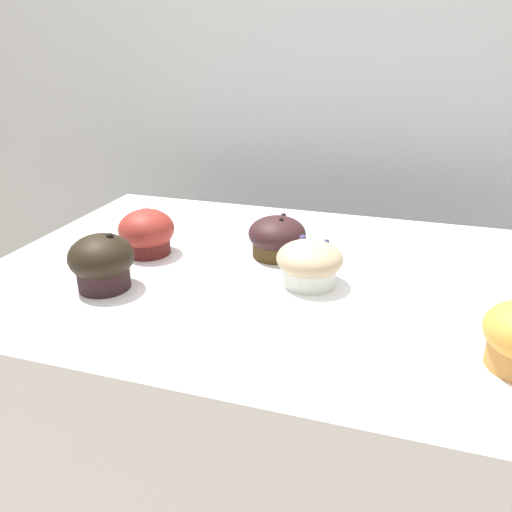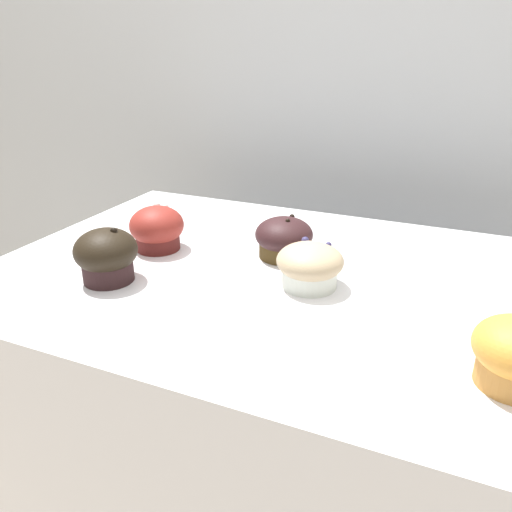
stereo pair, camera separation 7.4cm
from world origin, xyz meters
The scene contains 6 objects.
wall_back centered at (0.00, 0.60, 0.90)m, with size 3.20×0.10×1.80m, color #B2B7BC.
display_counter centered at (0.00, 0.00, 0.45)m, with size 1.00×0.64×0.90m, color silver.
muffin_back_left centered at (-0.06, 0.06, 0.94)m, with size 0.10×0.10×0.07m.
muffin_back_right centered at (0.02, -0.03, 0.94)m, with size 0.10×0.10×0.07m.
muffin_front_left centered at (-0.27, 0.01, 0.94)m, with size 0.09×0.09×0.08m.
muffin_front_right centered at (-0.27, -0.13, 0.94)m, with size 0.09×0.09×0.09m.
Camera 1 is at (0.14, -0.70, 1.24)m, focal length 35.00 mm.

